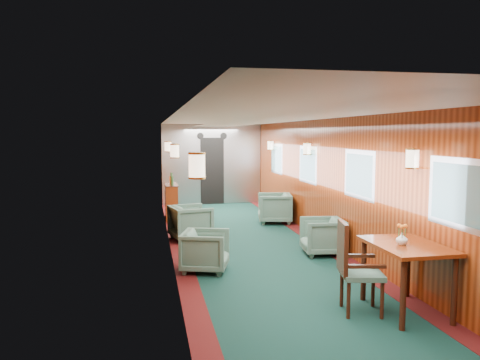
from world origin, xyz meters
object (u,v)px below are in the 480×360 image
Objects in this scene: side_chair at (353,264)px; armchair_left_far at (191,222)px; armchair_right_near at (322,236)px; armchair_right_far at (275,208)px; dining_table at (407,255)px; armchair_left_near at (205,251)px; credenza at (171,201)px.

side_chair is 4.50m from armchair_left_far.
armchair_right_near is 2.98m from armchair_right_far.
dining_table is 1.58× the size of armchair_left_near.
dining_table is 7.11m from credenza.
credenza is at bearing -100.84° from armchair_right_far.
armchair_left_far is 2.52m from armchair_right_far.
credenza is 4.57m from armchair_left_near.
credenza is 1.48× the size of armchair_right_far.
dining_table is 4.85m from armchair_left_far.
armchair_left_far is (-0.03, 2.21, 0.03)m from armchair_left_near.
armchair_right_near is (2.17, -1.60, -0.02)m from armchair_left_far.
armchair_right_far is at bearing -13.31° from armchair_left_near.
side_chair is at bearing -74.56° from credenza.
armchair_right_near is (2.45, -3.95, -0.13)m from credenza.
armchair_right_near is at bearing -139.86° from armchair_left_far.
armchair_left_near is (-1.51, 2.01, -0.27)m from side_chair.
armchair_left_far is (0.28, -2.34, -0.10)m from credenza.
armchair_left_near is 4.15m from armchair_right_far.
credenza reaches higher than armchair_right_far.
side_chair is (-0.62, 0.11, -0.10)m from dining_table.
side_chair is at bearing -6.67° from armchair_right_near.
armchair_right_far reaches higher than armchair_left_near.
side_chair is 2.71m from armchair_right_near.
armchair_right_near is at bearing -58.21° from credenza.
credenza is at bearing 110.10° from dining_table.
armchair_right_far is (0.57, 5.60, -0.24)m from side_chair.
side_chair is 0.94× the size of credenza.
armchair_left_near is at bearing -67.15° from armchair_right_near.
armchair_right_far is at bearing -70.24° from armchair_left_far.
armchair_right_near is at bearing -57.27° from armchair_left_near.
side_chair is 2.53m from armchair_left_near.
armchair_left_far is 0.98× the size of armchair_right_far.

